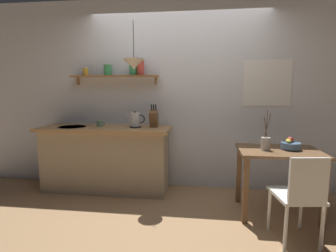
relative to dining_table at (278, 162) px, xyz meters
name	(u,v)px	position (x,y,z in m)	size (l,w,h in m)	color
ground_plane	(173,202)	(-1.22, 0.15, -0.62)	(14.00, 14.00, 0.00)	#A87F56
back_wall	(192,95)	(-1.01, 0.80, 0.73)	(6.80, 0.11, 2.70)	silver
kitchen_counter	(106,158)	(-2.22, 0.47, -0.16)	(1.83, 0.63, 0.91)	tan
wall_shelf	(120,72)	(-2.04, 0.64, 1.05)	(1.27, 0.20, 0.34)	#9E6B3D
dining_table	(278,162)	(0.00, 0.00, 0.00)	(0.89, 0.64, 0.76)	brown
dining_chair_near	(300,194)	(0.03, -0.62, -0.13)	(0.44, 0.48, 0.87)	white
fruit_bowl	(291,145)	(0.13, 0.02, 0.20)	(0.21, 0.21, 0.14)	#51759E
twig_vase	(266,143)	(-0.16, -0.03, 0.22)	(0.10, 0.10, 0.46)	#B7B2A8
electric_kettle	(135,120)	(-1.78, 0.46, 0.40)	(0.24, 0.16, 0.23)	black
knife_block	(154,118)	(-1.53, 0.50, 0.42)	(0.11, 0.18, 0.32)	brown
coffee_mug_by_sink	(100,124)	(-2.30, 0.48, 0.34)	(0.12, 0.08, 0.09)	slate
pendant_lamp	(134,64)	(-1.75, 0.34, 1.14)	(0.28, 0.28, 0.60)	black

